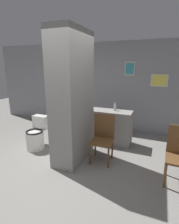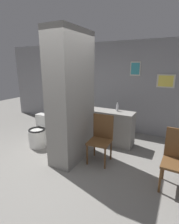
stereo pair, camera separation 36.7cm
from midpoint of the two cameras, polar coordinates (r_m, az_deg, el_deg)
The scene contains 8 objects.
ground_plane at distance 3.56m, azimuth -11.69°, elevation -18.51°, with size 14.00×14.00×0.00m, color gray.
wall_back at distance 5.37m, azimuth 3.40°, elevation 8.21°, with size 8.00×0.09×2.60m.
pillar_center at distance 3.50m, azimuth -8.58°, elevation 4.24°, with size 0.53×1.06×2.60m.
counter_shelf at distance 4.48m, azimuth 3.65°, elevation -4.79°, with size 1.19×0.44×0.85m.
toilet at distance 4.47m, azimuth -19.25°, elevation -7.26°, with size 0.42×0.58×0.75m.
chair_near_pillar at distance 3.63m, azimuth 1.45°, elevation -7.95°, with size 0.46×0.46×0.97m.
bicycle at distance 4.84m, azimuth -5.62°, elevation -3.97°, with size 1.67×0.42×0.77m.
bottle_tall at distance 4.36m, azimuth 5.94°, elevation 1.66°, with size 0.06×0.06×0.25m.
Camera 1 is at (1.57, -2.49, 1.96)m, focal length 28.00 mm.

